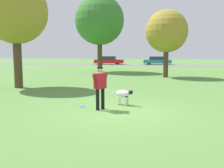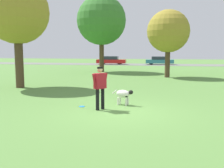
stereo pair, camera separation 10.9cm
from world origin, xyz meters
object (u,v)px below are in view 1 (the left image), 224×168
dog (124,94)px  parked_car_red (109,60)px  tree_near_left (16,12)px  frisbee (82,107)px  tree_far_left (100,20)px  parked_car_teal (157,61)px  person (100,85)px  tree_mid_center (167,31)px

dog → parked_car_red: 31.53m
tree_near_left → dog: bearing=-29.7°
dog → frisbee: (-1.55, -0.62, -0.42)m
tree_far_left → parked_car_teal: bearing=69.8°
parked_car_teal → parked_car_red: bearing=-178.3°
parked_car_teal → person: bearing=-95.5°
person → tree_mid_center: 13.13m
tree_far_left → parked_car_red: bearing=97.4°
tree_far_left → parked_car_red: tree_far_left is taller
tree_far_left → dog: bearing=-73.8°
dog → parked_car_red: parked_car_red is taller
person → tree_mid_center: (2.60, 12.57, 2.76)m
frisbee → parked_car_red: bearing=99.1°
person → parked_car_red: (-5.86, 31.82, -0.30)m
dog → tree_far_left: bearing=123.6°
dog → tree_mid_center: size_ratio=0.17×
tree_far_left → parked_car_teal: size_ratio=1.77×
parked_car_red → tree_far_left: bearing=-84.3°
frisbee → tree_far_left: tree_far_left is taller
frisbee → tree_far_left: (-3.11, 16.66, 5.17)m
parked_car_teal → dog: bearing=-94.3°
tree_mid_center → parked_car_red: bearing=113.7°
tree_mid_center → parked_car_teal: bearing=92.6°
tree_far_left → tree_mid_center: (6.53, -4.46, -1.49)m
tree_far_left → tree_near_left: tree_far_left is taller
parked_car_red → parked_car_teal: (7.57, 0.55, 0.00)m
frisbee → tree_far_left: size_ratio=0.03×
person → tree_far_left: 17.99m
person → parked_car_red: person is taller
tree_far_left → tree_near_left: (-2.09, -12.20, -0.85)m
frisbee → parked_car_teal: (2.53, 32.00, 0.62)m
frisbee → tree_near_left: size_ratio=0.04×
person → tree_far_left: size_ratio=0.21×
tree_mid_center → tree_far_left: bearing=145.7°
tree_near_left → tree_far_left: bearing=80.3°
tree_mid_center → dog: bearing=-99.2°
tree_far_left → parked_car_teal: 16.97m
person → dog: 1.33m
parked_car_red → parked_car_teal: size_ratio=1.07×
dog → parked_car_teal: parked_car_teal is taller
tree_far_left → tree_mid_center: size_ratio=1.42×
frisbee → tree_near_left: bearing=139.3°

